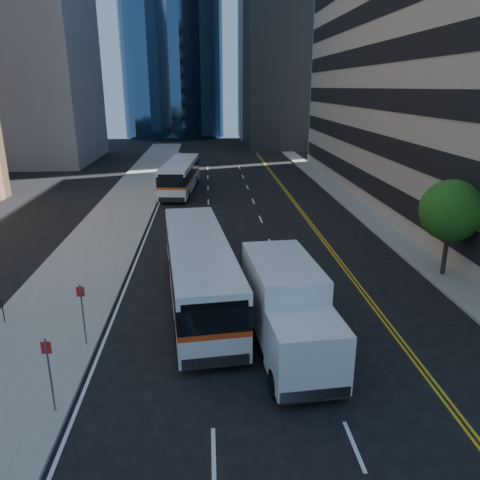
{
  "coord_description": "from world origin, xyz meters",
  "views": [
    {
      "loc": [
        -3.49,
        -14.55,
        9.72
      ],
      "look_at": [
        -2.03,
        6.48,
        2.8
      ],
      "focal_mm": 35.0,
      "sensor_mm": 36.0,
      "label": 1
    }
  ],
  "objects_px": {
    "box_truck": "(288,309)",
    "bus_front": "(199,269)",
    "bus_rear": "(180,175)",
    "street_tree": "(451,211)"
  },
  "relations": [
    {
      "from": "box_truck",
      "to": "bus_front",
      "type": "bearing_deg",
      "value": 122.69
    },
    {
      "from": "box_truck",
      "to": "bus_rear",
      "type": "bearing_deg",
      "value": 95.93
    },
    {
      "from": "street_tree",
      "to": "bus_front",
      "type": "relative_size",
      "value": 0.42
    },
    {
      "from": "street_tree",
      "to": "bus_rear",
      "type": "xyz_separation_m",
      "value": [
        -15.15,
        22.48,
        -2.04
      ]
    },
    {
      "from": "bus_rear",
      "to": "box_truck",
      "type": "bearing_deg",
      "value": -74.25
    },
    {
      "from": "bus_front",
      "to": "street_tree",
      "type": "bearing_deg",
      "value": 4.03
    },
    {
      "from": "street_tree",
      "to": "box_truck",
      "type": "bearing_deg",
      "value": -144.69
    },
    {
      "from": "street_tree",
      "to": "bus_rear",
      "type": "relative_size",
      "value": 0.44
    },
    {
      "from": "bus_front",
      "to": "bus_rear",
      "type": "relative_size",
      "value": 1.06
    },
    {
      "from": "bus_rear",
      "to": "box_truck",
      "type": "distance_m",
      "value": 29.8
    }
  ]
}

